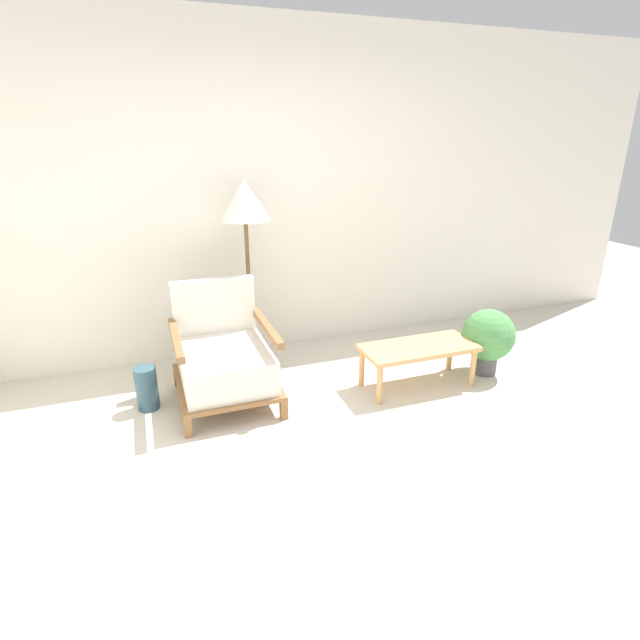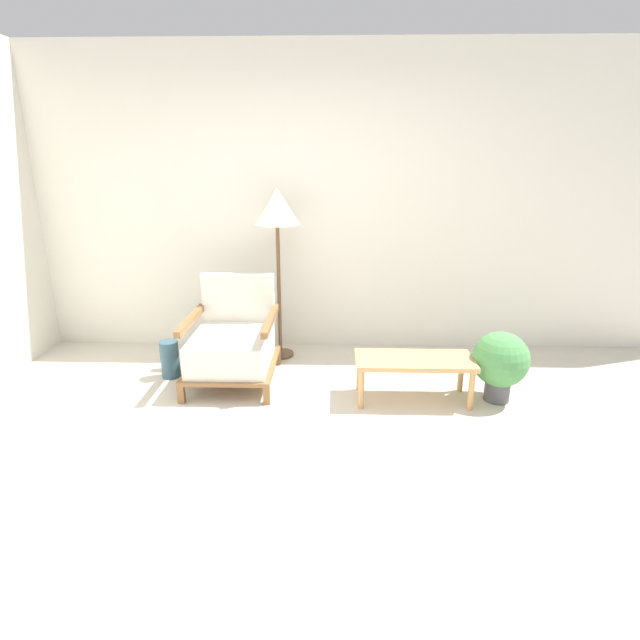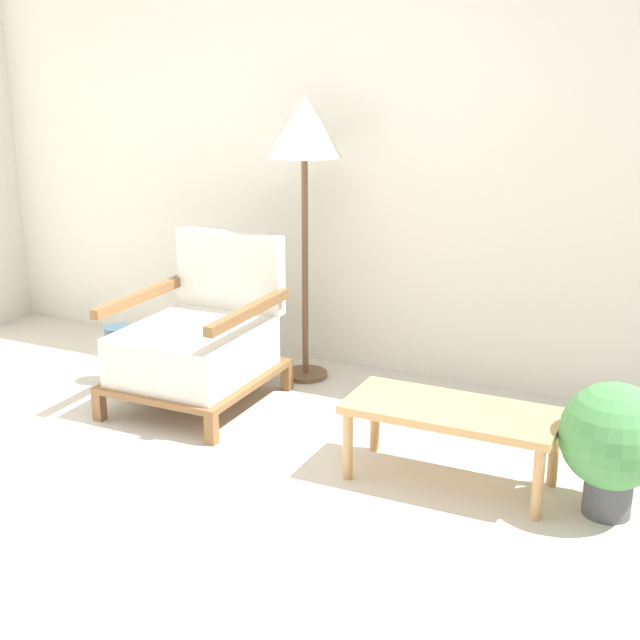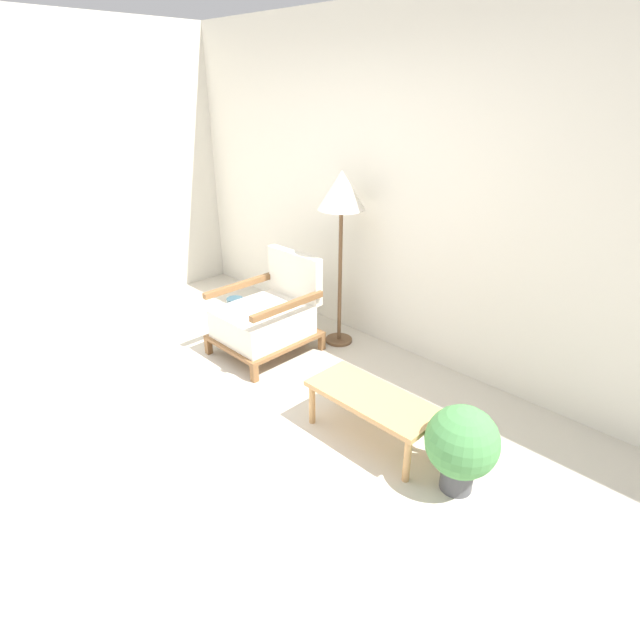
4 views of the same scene
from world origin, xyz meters
The scene contains 7 objects.
ground_plane centered at (0.00, 0.00, 0.00)m, with size 14.00×14.00×0.00m, color beige.
wall_back centered at (0.00, 2.16, 1.35)m, with size 8.00×0.06×2.70m.
armchair centered at (-0.51, 1.28, 0.32)m, with size 0.69×0.80×0.82m.
floor_lamp centered at (-0.19, 1.84, 1.30)m, with size 0.39×0.39×1.51m.
coffee_table centered at (0.90, 0.98, 0.29)m, with size 0.87×0.38×0.34m.
vase centered at (-1.05, 1.34, 0.16)m, with size 0.15×0.15×0.31m, color #2D4C5B.
potted_plant centered at (1.54, 0.99, 0.31)m, with size 0.41×0.41×0.54m.
Camera 2 is at (0.30, -2.46, 1.74)m, focal length 28.00 mm.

